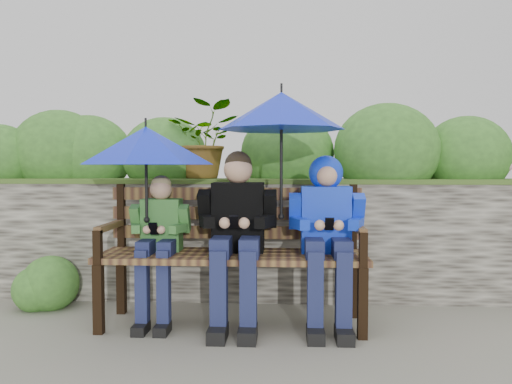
# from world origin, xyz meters

# --- Properties ---
(ground) EXTENTS (60.00, 60.00, 0.00)m
(ground) POSITION_xyz_m (0.00, 0.00, 0.00)
(ground) COLOR gray
(ground) RESTS_ON ground
(garden_backdrop) EXTENTS (8.00, 2.84, 1.88)m
(garden_backdrop) POSITION_xyz_m (-0.09, 1.58, 0.66)
(garden_backdrop) COLOR #39362F
(garden_backdrop) RESTS_ON ground
(park_bench) EXTENTS (1.90, 0.56, 1.00)m
(park_bench) POSITION_xyz_m (-0.16, 0.08, 0.57)
(park_bench) COLOR black
(park_bench) RESTS_ON ground
(boy_left) EXTENTS (0.42, 0.49, 1.07)m
(boy_left) POSITION_xyz_m (-0.69, -0.01, 0.62)
(boy_left) COLOR #407731
(boy_left) RESTS_ON ground
(boy_middle) EXTENTS (0.56, 0.64, 1.25)m
(boy_middle) POSITION_xyz_m (-0.13, -0.02, 0.70)
(boy_middle) COLOR black
(boy_middle) RESTS_ON ground
(boy_right) EXTENTS (0.53, 0.64, 1.21)m
(boy_right) POSITION_xyz_m (0.50, -0.01, 0.73)
(boy_right) COLOR #1E27C0
(boy_right) RESTS_ON ground
(umbrella_left) EXTENTS (0.96, 0.96, 0.74)m
(umbrella_left) POSITION_xyz_m (-0.77, -0.03, 1.28)
(umbrella_left) COLOR #0D24D9
(umbrella_left) RESTS_ON ground
(umbrella_right) EXTENTS (0.90, 0.90, 0.97)m
(umbrella_right) POSITION_xyz_m (0.18, 0.04, 1.53)
(umbrella_right) COLOR #0D24D9
(umbrella_right) RESTS_ON ground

